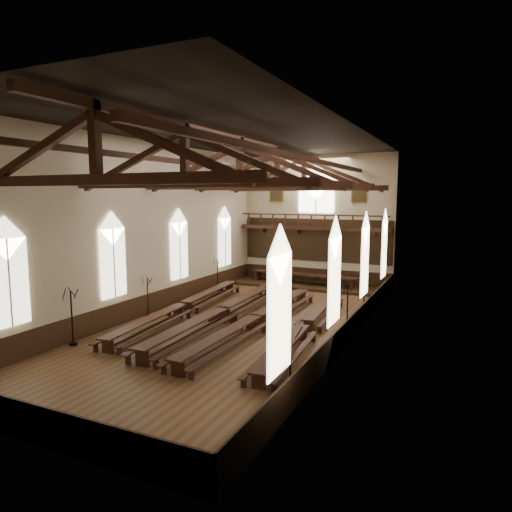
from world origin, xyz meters
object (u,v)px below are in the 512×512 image
at_px(refectory_row_a, 183,306).
at_px(high_table, 303,275).
at_px(candelabrum_left_mid, 148,305).
at_px(candelabrum_right_far, 364,302).
at_px(refectory_row_c, 256,319).
at_px(candelabrum_left_near, 72,328).
at_px(candelabrum_right_mid, 347,318).
at_px(refectory_row_d, 305,326).
at_px(dais, 303,285).
at_px(candelabrum_left_far, 218,281).
at_px(refectory_row_b, 222,311).
at_px(candelabrum_right_near, 290,376).

distance_m(refectory_row_a, high_table, 11.54).
height_order(candelabrum_left_mid, candelabrum_right_far, candelabrum_right_far).
bearing_deg(refectory_row_a, high_table, 72.29).
distance_m(refectory_row_c, candelabrum_left_near, 8.85).
height_order(candelabrum_left_near, candelabrum_right_mid, candelabrum_left_near).
relative_size(refectory_row_d, candelabrum_left_near, 5.19).
height_order(dais, candelabrum_left_far, candelabrum_left_far).
xyz_separation_m(candelabrum_left_mid, candelabrum_right_mid, (11.10, 1.61, 0.10)).
distance_m(refectory_row_d, candelabrum_left_mid, 9.29).
xyz_separation_m(candelabrum_left_near, candelabrum_left_mid, (0.00, 5.48, -0.11)).
bearing_deg(candelabrum_left_far, refectory_row_b, -58.44).
distance_m(refectory_row_a, candelabrum_left_far, 6.99).
relative_size(candelabrum_left_near, candelabrum_right_near, 1.06).
xyz_separation_m(high_table, candelabrum_right_far, (6.01, -6.54, -0.09)).
height_order(refectory_row_a, candelabrum_left_near, candelabrum_left_near).
distance_m(candelabrum_left_near, candelabrum_right_near, 11.14).
bearing_deg(candelabrum_right_mid, candelabrum_right_near, -90.00).
bearing_deg(high_table, candelabrum_left_far, -140.63).
relative_size(refectory_row_d, dais, 1.24).
relative_size(candelabrum_left_far, candelabrum_right_near, 0.95).
xyz_separation_m(refectory_row_c, high_table, (-1.53, 11.76, 0.32)).
height_order(refectory_row_a, refectory_row_c, refectory_row_c).
bearing_deg(high_table, refectory_row_a, -107.71).
distance_m(candelabrum_left_mid, candelabrum_left_far, 7.97).
height_order(refectory_row_b, refectory_row_d, refectory_row_b).
distance_m(refectory_row_d, candelabrum_left_far, 11.98).
relative_size(high_table, candelabrum_left_mid, 3.62).
xyz_separation_m(high_table, candelabrum_left_near, (-5.09, -17.63, -0.05)).
xyz_separation_m(refectory_row_c, candelabrum_left_far, (-6.62, 7.58, 0.18)).
xyz_separation_m(refectory_row_d, dais, (-4.19, 11.74, -0.41)).
bearing_deg(dais, high_table, 0.00).
bearing_deg(refectory_row_b, candelabrum_right_mid, 5.87).
relative_size(refectory_row_d, candelabrum_right_mid, 5.27).
relative_size(refectory_row_a, dais, 1.27).
relative_size(refectory_row_a, high_table, 1.71).
distance_m(refectory_row_c, candelabrum_right_mid, 4.65).
bearing_deg(refectory_row_c, candelabrum_right_far, 49.33).
bearing_deg(refectory_row_c, candelabrum_left_mid, -176.62).
height_order(high_table, candelabrum_right_near, candelabrum_right_near).
bearing_deg(candelabrum_right_mid, refectory_row_c, -164.77).
relative_size(high_table, candelabrum_right_far, 3.28).
height_order(dais, candelabrum_right_near, candelabrum_right_near).
height_order(candelabrum_left_near, candelabrum_left_mid, candelabrum_left_near).
bearing_deg(candelabrum_left_near, candelabrum_right_mid, 32.58).
height_order(candelabrum_left_mid, candelabrum_left_far, candelabrum_left_far).
xyz_separation_m(candelabrum_left_far, candelabrum_right_far, (11.10, -2.36, 0.05)).
relative_size(candelabrum_right_mid, candelabrum_right_far, 1.04).
bearing_deg(candelabrum_left_far, candelabrum_left_mid, -90.00).
relative_size(candelabrum_right_near, candelabrum_right_far, 0.99).
bearing_deg(refectory_row_b, refectory_row_c, -12.92).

